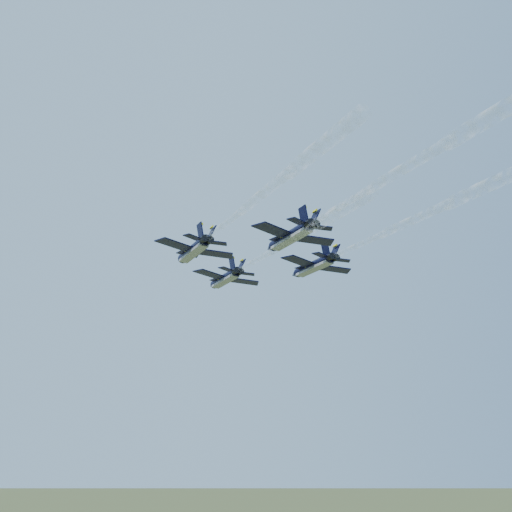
{
  "coord_description": "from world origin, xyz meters",
  "views": [
    {
      "loc": [
        -15.55,
        -107.46,
        78.57
      ],
      "look_at": [
        -0.57,
        -1.87,
        108.56
      ],
      "focal_mm": 45.0,
      "sensor_mm": 36.0,
      "label": 1
    }
  ],
  "objects": [
    {
      "name": "jet_lead",
      "position": [
        -4.75,
        11.19,
        107.52
      ],
      "size": [
        12.79,
        17.17,
        3.73
      ],
      "rotation": [
        0.0,
        0.12,
        0.24
      ],
      "color": "black"
    },
    {
      "name": "smoke_trail_slot",
      "position": [
        11.04,
        -51.34,
        107.56
      ],
      "size": [
        12.35,
        44.52,
        1.82
      ],
      "rotation": [
        0.0,
        0.12,
        0.24
      ],
      "color": "white"
    },
    {
      "name": "jet_slot",
      "position": [
        2.5,
        -16.98,
        107.52
      ],
      "size": [
        12.79,
        17.17,
        3.73
      ],
      "rotation": [
        0.0,
        0.12,
        0.24
      ],
      "color": "black"
    },
    {
      "name": "smoke_trail_left",
      "position": [
        -3.11,
        -41.76,
        107.56
      ],
      "size": [
        12.35,
        44.52,
        1.82
      ],
      "rotation": [
        0.0,
        0.12,
        0.24
      ],
      "color": "white"
    },
    {
      "name": "smoke_trail_right",
      "position": [
        18.43,
        -34.75,
        107.56
      ],
      "size": [
        12.35,
        44.52,
        1.82
      ],
      "rotation": [
        0.0,
        0.12,
        0.24
      ],
      "color": "white"
    },
    {
      "name": "jet_right",
      "position": [
        9.89,
        -0.39,
        107.52
      ],
      "size": [
        12.79,
        17.17,
        3.73
      ],
      "rotation": [
        0.0,
        0.12,
        0.24
      ],
      "color": "black"
    },
    {
      "name": "smoke_trail_lead",
      "position": [
        3.79,
        -23.17,
        107.56
      ],
      "size": [
        12.35,
        44.52,
        1.82
      ],
      "rotation": [
        0.0,
        0.12,
        0.24
      ],
      "color": "white"
    },
    {
      "name": "jet_left",
      "position": [
        -11.65,
        -7.4,
        107.52
      ],
      "size": [
        12.79,
        17.17,
        3.73
      ],
      "rotation": [
        0.0,
        0.12,
        0.24
      ],
      "color": "black"
    }
  ]
}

